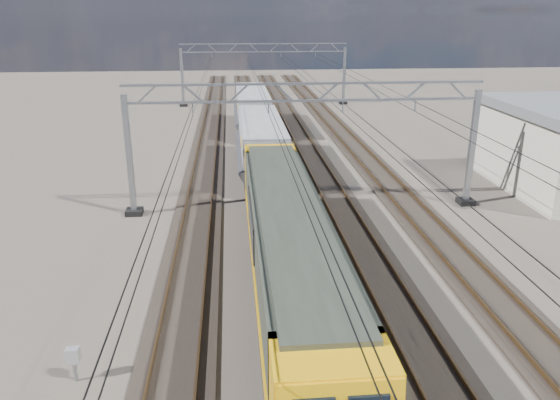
{
  "coord_description": "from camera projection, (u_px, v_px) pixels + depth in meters",
  "views": [
    {
      "loc": [
        -4.01,
        -24.92,
        10.73
      ],
      "look_at": [
        -1.86,
        -1.18,
        2.4
      ],
      "focal_mm": 35.0,
      "sensor_mm": 36.0,
      "label": 1
    }
  ],
  "objects": [
    {
      "name": "ground",
      "position": [
        315.0,
        236.0,
        27.31
      ],
      "size": [
        160.0,
        160.0,
        0.0
      ],
      "primitive_type": "plane",
      "color": "black",
      "rests_on": "ground"
    },
    {
      "name": "track_outer_west",
      "position": [
        194.0,
        239.0,
        26.77
      ],
      "size": [
        2.6,
        140.0,
        0.3
      ],
      "color": "black",
      "rests_on": "ground"
    },
    {
      "name": "track_loco",
      "position": [
        275.0,
        236.0,
        27.11
      ],
      "size": [
        2.6,
        140.0,
        0.3
      ],
      "color": "black",
      "rests_on": "ground"
    },
    {
      "name": "track_inner_east",
      "position": [
        354.0,
        234.0,
        27.45
      ],
      "size": [
        2.6,
        140.0,
        0.3
      ],
      "color": "black",
      "rests_on": "ground"
    },
    {
      "name": "track_outer_east",
      "position": [
        431.0,
        231.0,
        27.79
      ],
      "size": [
        2.6,
        140.0,
        0.3
      ],
      "color": "black",
      "rests_on": "ground"
    },
    {
      "name": "catenary_gantry_mid",
      "position": [
        305.0,
        142.0,
        29.78
      ],
      "size": [
        19.9,
        0.9,
        7.11
      ],
      "color": "gray",
      "rests_on": "ground"
    },
    {
      "name": "catenary_gantry_far",
      "position": [
        264.0,
        72.0,
        63.63
      ],
      "size": [
        19.9,
        0.9,
        7.11
      ],
      "color": "gray",
      "rests_on": "ground"
    },
    {
      "name": "overhead_wires",
      "position": [
        297.0,
        97.0,
        32.93
      ],
      "size": [
        12.03,
        140.0,
        0.53
      ],
      "color": "black",
      "rests_on": "ground"
    },
    {
      "name": "locomotive",
      "position": [
        288.0,
        244.0,
        20.65
      ],
      "size": [
        2.76,
        21.1,
        3.62
      ],
      "color": "black",
      "rests_on": "ground"
    },
    {
      "name": "hopper_wagon_lead",
      "position": [
        261.0,
        141.0,
        37.32
      ],
      "size": [
        3.38,
        13.0,
        3.25
      ],
      "color": "black",
      "rests_on": "ground"
    },
    {
      "name": "hopper_wagon_mid",
      "position": [
        252.0,
        106.0,
        50.67
      ],
      "size": [
        3.38,
        13.0,
        3.25
      ],
      "color": "black",
      "rests_on": "ground"
    },
    {
      "name": "trackside_cabinet",
      "position": [
        73.0,
        356.0,
        16.39
      ],
      "size": [
        0.39,
        0.29,
        1.16
      ],
      "rotation": [
        0.0,
        0.0,
        -0.01
      ],
      "color": "gray",
      "rests_on": "ground"
    }
  ]
}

